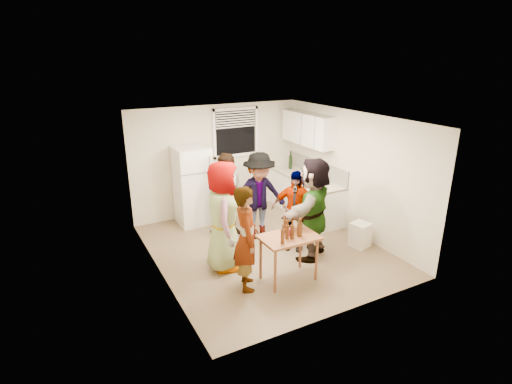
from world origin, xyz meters
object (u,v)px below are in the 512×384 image
refrigerator (193,186)px  guest_stripe (247,286)px  trash_bin (360,234)px  serving_table (288,279)px  kettle (304,177)px  blue_cup (319,185)px  wine_bottle (290,169)px  guest_back_left (230,233)px  red_cup (291,236)px  beer_bottle_table (285,233)px  beer_bottle_counter (317,184)px  guest_black (293,248)px  guest_orange (311,255)px  guest_grey (225,267)px  guest_back_right (259,237)px

refrigerator → guest_stripe: bearing=-92.9°
trash_bin → serving_table: trash_bin is taller
kettle → blue_cup: bearing=-108.9°
wine_bottle → guest_stripe: bearing=-132.6°
wine_bottle → guest_back_left: bearing=-155.8°
serving_table → red_cup: red_cup is taller
refrigerator → red_cup: size_ratio=14.92×
beer_bottle_table → refrigerator: bearing=101.3°
beer_bottle_counter → blue_cup: 0.05m
refrigerator → guest_black: 2.58m
kettle → guest_orange: (-1.02, -1.79, -0.90)m
guest_back_left → trash_bin: bearing=-11.5°
guest_grey → guest_black: (1.47, 0.05, 0.00)m
wine_bottle → guest_back_right: (-1.59, -1.34, -0.90)m
beer_bottle_table → red_cup: beer_bottle_table is taller
red_cup → guest_grey: red_cup is taller
refrigerator → guest_black: bearing=-58.8°
kettle → red_cup: kettle is taller
blue_cup → beer_bottle_counter: bearing=113.1°
beer_bottle_table → guest_black: beer_bottle_table is taller
wine_bottle → guest_back_right: size_ratio=0.18×
guest_orange → beer_bottle_table: bearing=-10.4°
kettle → beer_bottle_counter: 0.59m
blue_cup → red_cup: blue_cup is taller
blue_cup → guest_stripe: size_ratio=0.06×
guest_grey → guest_black: bearing=-66.6°
serving_table → guest_back_right: 1.69m
kettle → guest_stripe: (-2.54, -2.16, -0.90)m
serving_table → guest_orange: (0.82, 0.49, 0.00)m
blue_cup → guest_orange: size_ratio=0.06×
guest_back_right → blue_cup: bearing=7.7°
red_cup → guest_orange: red_cup is taller
refrigerator → trash_bin: 3.63m
guest_black → refrigerator: bearing=167.3°
beer_bottle_counter → guest_orange: size_ratio=0.11×
guest_back_right → refrigerator: bearing=132.3°
trash_bin → beer_bottle_table: 1.95m
wine_bottle → guest_back_left: size_ratio=0.19×
guest_grey → guest_back_right: 1.37m
wine_bottle → guest_grey: 3.56m
red_cup → beer_bottle_counter: bearing=44.1°
beer_bottle_counter → guest_black: 1.61m
wine_bottle → beer_bottle_counter: wine_bottle is taller
guest_back_left → guest_orange: (0.93, -1.58, 0.00)m
guest_stripe → guest_back_right: 1.86m
guest_back_left → serving_table: bearing=-57.6°
serving_table → guest_stripe: serving_table is taller
serving_table → guest_orange: bearing=31.1°
wine_bottle → guest_black: size_ratio=0.21×
beer_bottle_table → red_cup: size_ratio=2.00×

